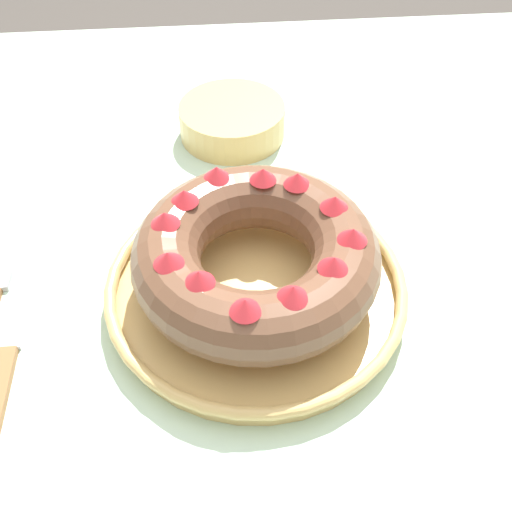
% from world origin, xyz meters
% --- Properties ---
extents(dining_table, '(1.25, 1.23, 0.77)m').
position_xyz_m(dining_table, '(0.00, 0.00, 0.69)').
color(dining_table, silver).
rests_on(dining_table, ground_plane).
extents(serving_dish, '(0.30, 0.30, 0.03)m').
position_xyz_m(serving_dish, '(0.01, 0.02, 0.79)').
color(serving_dish, tan).
rests_on(serving_dish, dining_table).
extents(bundt_cake, '(0.23, 0.23, 0.08)m').
position_xyz_m(bundt_cake, '(0.01, 0.02, 0.83)').
color(bundt_cake, brown).
rests_on(bundt_cake, serving_dish).
extents(cake_knife, '(0.02, 0.19, 0.01)m').
position_xyz_m(cake_knife, '(-0.23, -0.03, 0.78)').
color(cake_knife, '#936038').
rests_on(cake_knife, dining_table).
extents(side_bowl, '(0.14, 0.14, 0.04)m').
position_xyz_m(side_bowl, '(-0.00, 0.30, 0.80)').
color(side_bowl, tan).
rests_on(side_bowl, dining_table).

